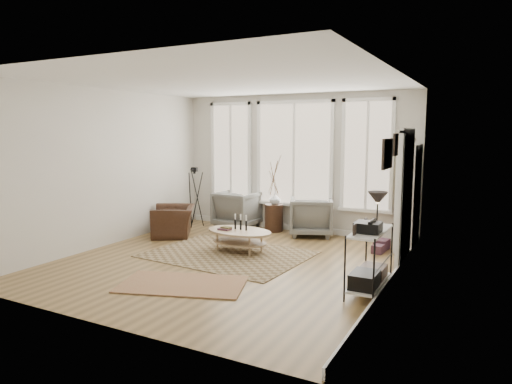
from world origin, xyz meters
The scene contains 17 objects.
room centered at (0.02, 0.03, 1.43)m, with size 5.50×5.54×2.90m.
bay_window centered at (0.00, 2.71, 1.61)m, with size 4.14×0.12×2.24m.
door centered at (2.57, 1.15, 1.12)m, with size 0.09×1.06×2.22m.
bookcase centered at (2.44, 2.23, 0.96)m, with size 0.31×0.85×2.06m.
low_shelf centered at (2.38, -0.30, 0.51)m, with size 0.38×1.08×1.30m.
wall_art centered at (2.58, -0.27, 1.88)m, with size 0.04×0.88×0.44m.
rug_main centered at (-0.24, 0.39, 0.01)m, with size 2.65×1.99×0.01m, color brown.
rug_runner centered at (0.01, -1.25, 0.01)m, with size 1.72×0.96×0.01m, color brown.
coffee_table centered at (-0.16, 0.64, 0.30)m, with size 1.28×0.87×0.56m.
armchair_left centered at (-1.21, 2.43, 0.41)m, with size 0.87×0.90×0.82m, color slate.
armchair_right centered at (0.50, 2.45, 0.39)m, with size 0.84×0.87×0.79m, color slate.
side_table centered at (-0.34, 2.45, 0.79)m, with size 0.39×0.39×1.63m.
vase centered at (-0.32, 2.45, 0.71)m, with size 0.23×0.23×0.24m, color silver.
accent_chair centered at (-1.97, 1.11, 0.30)m, with size 0.82×0.93×0.61m, color #372116.
tripod_camera centered at (-2.13, 2.10, 0.61)m, with size 0.47×0.47×1.33m.
book_stack_near centered at (2.05, 1.98, 0.09)m, with size 0.23×0.29×0.19m, color maroon.
book_stack_far centered at (2.05, 1.68, 0.07)m, with size 0.18×0.23×0.15m, color maroon.
Camera 1 is at (3.77, -6.21, 2.13)m, focal length 32.00 mm.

